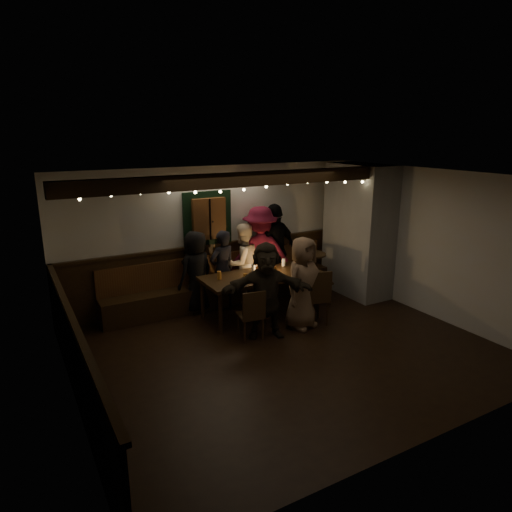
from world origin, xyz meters
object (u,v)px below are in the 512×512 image
dining_table (261,278)px  person_f (266,290)px  person_b (222,270)px  chair_end (315,277)px  person_g (303,283)px  person_a (196,272)px  person_d (260,254)px  chair_near_left (252,312)px  high_top (311,270)px  person_e (275,251)px  person_c (243,263)px  chair_near_right (316,295)px

dining_table → person_f: size_ratio=1.37×
person_f → person_b: bearing=116.1°
chair_end → person_f: bearing=-152.7°
person_g → person_f: bearing=162.5°
person_a → person_g: (1.26, -1.54, 0.03)m
person_d → person_f: (-0.76, -1.52, -0.14)m
chair_near_left → high_top: 2.19m
chair_end → person_b: 1.77m
chair_near_left → high_top: high_top is taller
person_d → dining_table: bearing=78.2°
chair_near_left → person_f: 0.41m
person_e → person_a: bearing=-17.9°
chair_end → person_c: 1.40m
chair_near_right → person_d: bearing=97.4°
person_a → person_c: person_c is taller
dining_table → person_b: (-0.47, 0.63, 0.05)m
dining_table → chair_near_left: (-0.64, -0.82, -0.23)m
chair_near_right → person_c: person_c is taller
high_top → person_d: 1.05m
chair_end → person_a: bearing=160.4°
person_f → person_g: size_ratio=1.00×
chair_near_left → person_d: size_ratio=0.45×
person_b → person_g: person_g is taller
dining_table → chair_near_left: 1.07m
high_top → person_e: size_ratio=0.49×
chair_near_left → person_d: person_d is taller
chair_near_left → person_e: (1.38, 1.57, 0.46)m
chair_end → person_g: 1.18m
dining_table → chair_near_right: bearing=-55.1°
chair_near_right → chair_near_left: bearing=179.2°
dining_table → person_a: (-0.93, 0.75, 0.05)m
person_c → person_g: (0.32, -1.53, 0.01)m
dining_table → person_a: person_a is taller
chair_end → person_c: person_c is taller
chair_end → person_f: (-1.55, -0.80, 0.24)m
chair_end → high_top: bearing=71.1°
dining_table → person_b: bearing=127.0°
person_d → person_g: bearing=104.3°
person_a → person_b: size_ratio=1.01×
person_b → person_d: (0.85, 0.10, 0.18)m
chair_near_right → person_c: size_ratio=0.63×
dining_table → person_d: bearing=62.1°
person_c → person_d: 0.40m
chair_near_right → chair_end: 1.03m
person_e → person_g: (-0.41, -1.54, -0.15)m
chair_end → person_b: bearing=159.3°
high_top → person_f: person_f is taller
chair_near_left → person_c: bearing=67.3°
chair_near_left → chair_near_right: size_ratio=0.85×
person_f → person_g: 0.71m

